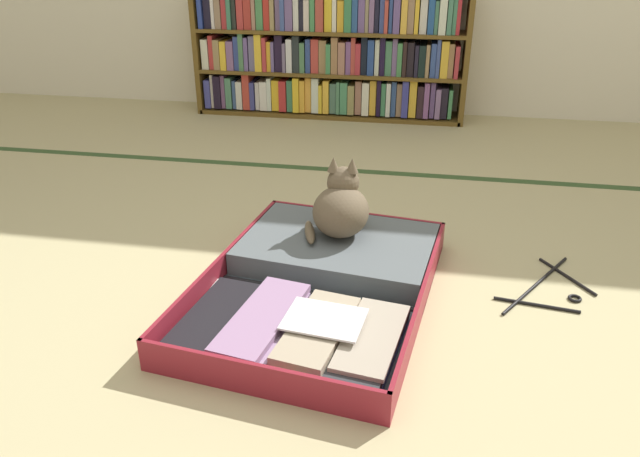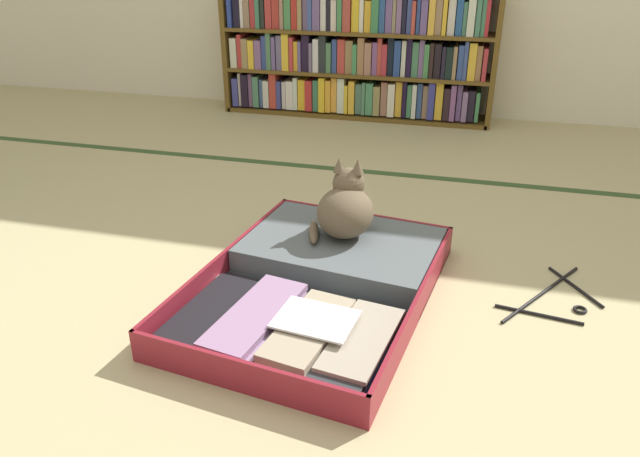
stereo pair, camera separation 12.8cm
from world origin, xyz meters
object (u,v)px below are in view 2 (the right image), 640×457
Objects in this scene: open_suitcase at (323,278)px; clothes_hanger at (554,299)px; bookshelf at (356,54)px; black_cat at (346,208)px.

open_suitcase reaches higher than clothes_hanger.
bookshelf reaches higher than clothes_hanger.
open_suitcase is 0.71m from clothes_hanger.
clothes_hanger is (1.01, -1.88, -0.36)m from bookshelf.
clothes_hanger is (0.70, 0.12, -0.04)m from open_suitcase.
black_cat is at bearing 84.87° from open_suitcase.
bookshelf is at bearing 118.29° from clothes_hanger.
black_cat is 0.66× the size of clothes_hanger.
bookshelf reaches higher than open_suitcase.
bookshelf is 1.83m from black_cat.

